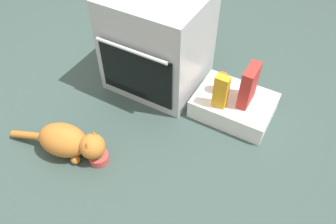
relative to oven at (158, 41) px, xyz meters
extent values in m
plane|color=#384C47|center=(-0.01, -0.49, -0.36)|extent=(8.00, 8.00, 0.00)
cube|color=#B7BABF|center=(0.00, 0.00, 0.00)|extent=(0.65, 0.57, 0.72)
cube|color=black|center=(0.00, -0.29, -0.09)|extent=(0.55, 0.01, 0.39)
cylinder|color=silver|center=(0.00, -0.32, 0.13)|extent=(0.52, 0.02, 0.02)
cube|color=white|center=(0.63, -0.04, -0.29)|extent=(0.52, 0.39, 0.14)
cylinder|color=#C64C47|center=(0.06, -0.83, -0.33)|extent=(0.12, 0.12, 0.06)
sphere|color=brown|center=(0.06, -0.83, -0.31)|extent=(0.07, 0.07, 0.07)
ellipsoid|color=#C6752D|center=(-0.16, -0.88, -0.24)|extent=(0.35, 0.27, 0.21)
sphere|color=#C6752D|center=(0.04, -0.84, -0.22)|extent=(0.16, 0.16, 0.16)
cone|color=#C6752D|center=(0.03, -0.79, -0.16)|extent=(0.05, 0.05, 0.07)
cone|color=#C6752D|center=(0.05, -0.88, -0.16)|extent=(0.05, 0.05, 0.07)
cylinder|color=#C6752D|center=(-0.42, -0.93, -0.29)|extent=(0.27, 0.10, 0.11)
sphere|color=#C6752D|center=(-0.08, -0.80, -0.33)|extent=(0.06, 0.06, 0.06)
sphere|color=#C6752D|center=(-0.05, -0.91, -0.33)|extent=(0.06, 0.06, 0.06)
cylinder|color=#D16023|center=(0.51, -0.03, -0.14)|extent=(0.08, 0.08, 0.14)
cube|color=#B72D28|center=(0.70, -0.03, -0.07)|extent=(0.07, 0.18, 0.28)
cube|color=orange|center=(0.56, -0.15, -0.09)|extent=(0.09, 0.06, 0.24)
camera|label=1|loc=(1.02, -1.66, 1.37)|focal=35.59mm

